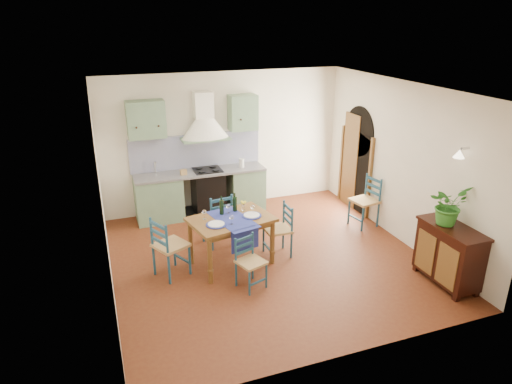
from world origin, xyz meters
TOP-DOWN VIEW (x-y plane):
  - floor at (0.00, 0.00)m, footprint 5.00×5.00m
  - back_wall at (-0.47, 2.29)m, footprint 5.00×0.96m
  - right_wall at (2.50, 0.28)m, footprint 0.26×5.00m
  - left_wall at (-2.50, 0.00)m, footprint 0.04×5.00m
  - ceiling at (0.00, 0.00)m, footprint 5.00×5.00m
  - dining_table at (-0.61, 0.05)m, footprint 1.42×1.11m
  - chair_near at (-0.56, -0.69)m, footprint 0.48×0.48m
  - chair_far at (-0.64, 0.77)m, footprint 0.52×0.52m
  - chair_left at (-1.62, 0.02)m, footprint 0.61×0.61m
  - chair_right at (0.23, 0.06)m, footprint 0.43×0.43m
  - chair_spare at (2.23, 0.59)m, footprint 0.52×0.52m
  - sideboard at (2.26, -1.61)m, footprint 0.50×1.05m
  - potted_plant at (2.23, -1.48)m, footprint 0.63×0.58m

SIDE VIEW (x-z plane):
  - floor at x=0.00m, z-range 0.00..0.00m
  - chair_near at x=-0.56m, z-range 0.01..0.81m
  - chair_right at x=0.23m, z-range 0.02..0.92m
  - chair_spare at x=2.23m, z-range 0.02..0.99m
  - chair_far at x=-0.64m, z-range 0.02..0.99m
  - chair_left at x=-1.62m, z-range 0.02..1.00m
  - sideboard at x=2.26m, z-range 0.04..0.98m
  - dining_table at x=-0.61m, z-range 0.15..1.28m
  - back_wall at x=-0.47m, z-range -0.35..2.45m
  - potted_plant at x=2.23m, z-range 0.94..1.54m
  - right_wall at x=2.50m, z-range -0.06..2.74m
  - left_wall at x=-2.50m, z-range 0.00..2.80m
  - ceiling at x=0.00m, z-range 2.80..2.81m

